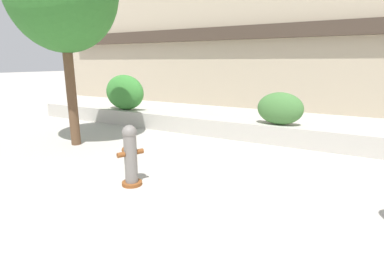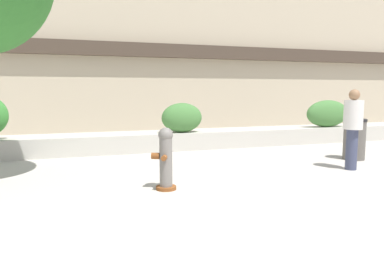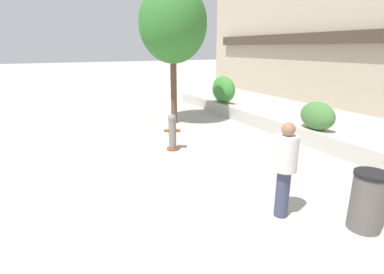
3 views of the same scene
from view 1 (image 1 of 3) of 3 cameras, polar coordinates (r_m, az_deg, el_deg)
building_facade at (r=14.12m, az=23.21°, el=20.70°), size 30.00×1.36×8.00m
planter_wall_low at (r=8.30m, az=16.17°, el=0.62°), size 18.00×0.70×0.50m
hedge_bush_0 at (r=10.62m, az=-12.72°, el=8.29°), size 1.56×0.70×1.19m
hedge_bush_1 at (r=8.18m, az=16.43°, el=5.22°), size 1.19×0.64×0.85m
fire_hydrant at (r=5.28m, az=-11.65°, el=-3.37°), size 0.48×0.47×1.08m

